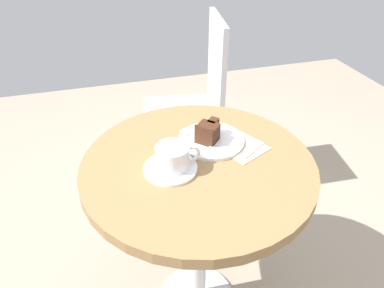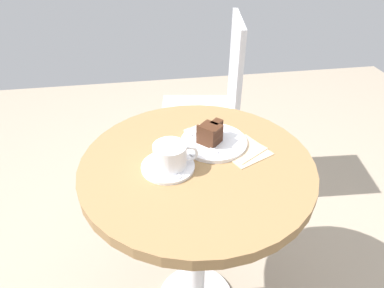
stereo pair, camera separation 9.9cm
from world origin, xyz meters
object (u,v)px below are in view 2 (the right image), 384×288
napkin (242,149)px  fork (198,138)px  saucer (168,167)px  cake_slice (211,133)px  teaspoon (180,170)px  coffee_cup (171,155)px  cake_plate (214,142)px  cafe_chair (216,97)px

napkin → fork: bearing=152.9°
saucer → cake_slice: (0.14, 0.10, 0.04)m
teaspoon → fork: (0.08, 0.15, 0.00)m
cake_slice → napkin: cake_slice is taller
coffee_cup → teaspoon: bearing=-55.5°
saucer → teaspoon: teaspoon is taller
coffee_cup → cake_plate: size_ratio=0.61×
napkin → cafe_chair: bearing=83.7°
teaspoon → cake_slice: (0.11, 0.13, 0.03)m
coffee_cup → teaspoon: 0.05m
cake_slice → cafe_chair: size_ratio=0.10×
teaspoon → cafe_chair: 0.84m
coffee_cup → saucer: bearing=179.3°
teaspoon → fork: 0.16m
cafe_chair → teaspoon: bearing=-10.5°
teaspoon → cafe_chair: cafe_chair is taller
saucer → teaspoon: (0.03, -0.03, 0.01)m
napkin → saucer: bearing=-167.4°
cake_plate → cake_slice: (-0.01, -0.00, 0.03)m
cake_plate → napkin: size_ratio=1.13×
fork → napkin: (0.13, -0.06, -0.01)m
coffee_cup → napkin: size_ratio=0.69×
saucer → teaspoon: size_ratio=1.61×
teaspoon → cafe_chair: bearing=175.9°
cake_slice → cafe_chair: cafe_chair is taller
cake_plate → fork: size_ratio=1.40×
saucer → cafe_chair: (0.31, 0.74, -0.18)m
napkin → cafe_chair: 0.72m
saucer → cake_slice: size_ratio=1.68×
saucer → cake_slice: bearing=34.0°
coffee_cup → cafe_chair: bearing=68.1°
teaspoon → napkin: 0.22m
cake_slice → teaspoon: bearing=-131.5°
fork → cafe_chair: size_ratio=0.16×
coffee_cup → cake_slice: coffee_cup is taller
coffee_cup → napkin: coffee_cup is taller
coffee_cup → cafe_chair: size_ratio=0.14×
coffee_cup → napkin: bearing=13.2°
saucer → cake_plate: (0.15, 0.10, 0.00)m
coffee_cup → fork: 0.15m
coffee_cup → cake_plate: (0.14, 0.10, -0.04)m
saucer → cafe_chair: 0.82m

